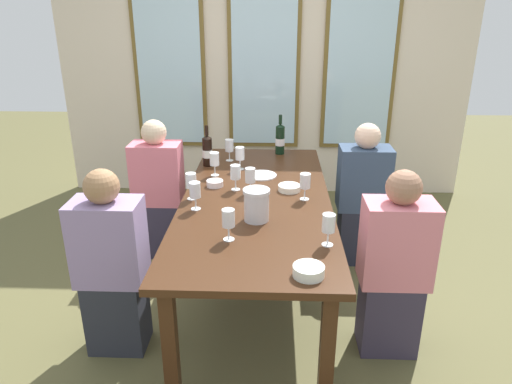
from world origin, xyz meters
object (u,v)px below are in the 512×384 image
wine_bottle_0 (280,139)px  wine_glass_8 (329,225)px  tasting_bowl_2 (289,188)px  wine_glass_5 (228,220)px  wine_glass_2 (235,173)px  seated_person_1 (394,269)px  wine_glass_0 (240,154)px  wine_glass_1 (191,181)px  wine_glass_9 (305,182)px  wine_glass_3 (250,176)px  dining_table (256,207)px  wine_bottle_1 (207,151)px  wine_glass_6 (214,160)px  wine_glass_7 (229,147)px  metal_pitcher (256,205)px  tasting_bowl_1 (309,271)px  seated_person_2 (159,193)px  seated_person_3 (362,198)px  wine_glass_4 (195,191)px  tasting_bowl_0 (215,183)px  seated_person_0 (112,268)px  white_plate_0 (261,175)px

wine_bottle_0 → wine_glass_8: size_ratio=1.89×
tasting_bowl_2 → wine_glass_5: wine_glass_5 is taller
wine_glass_2 → seated_person_1: (0.93, -0.64, -0.34)m
wine_glass_0 → wine_glass_1: same height
wine_glass_0 → wine_glass_9: same height
wine_glass_1 → wine_glass_3: bearing=17.1°
dining_table → wine_bottle_1: 0.77m
wine_glass_6 → wine_glass_8: size_ratio=1.00×
dining_table → wine_glass_7: 0.82m
metal_pitcher → wine_glass_6: (-0.33, 0.76, 0.02)m
tasting_bowl_1 → seated_person_2: (-1.07, 1.52, -0.24)m
wine_glass_1 → seated_person_3: bearing=25.6°
tasting_bowl_1 → tasting_bowl_2: 1.07m
wine_glass_4 → tasting_bowl_0: bearing=80.2°
wine_glass_2 → wine_glass_9: (0.45, -0.15, 0.00)m
metal_pitcher → tasting_bowl_2: size_ratio=1.27×
tasting_bowl_0 → wine_glass_9: 0.65m
tasting_bowl_2 → wine_glass_8: (0.18, -0.77, 0.10)m
seated_person_1 → seated_person_2: bearing=145.4°
tasting_bowl_1 → wine_glass_1: size_ratio=0.85×
wine_bottle_1 → wine_glass_4: bearing=-87.3°
metal_pitcher → wine_glass_9: bearing=47.7°
wine_glass_2 → seated_person_2: 0.85m
metal_pitcher → wine_glass_1: size_ratio=1.09×
seated_person_0 → wine_bottle_1: bearing=71.9°
seated_person_0 → wine_glass_0: bearing=59.9°
metal_pitcher → seated_person_1: size_ratio=0.17×
tasting_bowl_0 → seated_person_1: bearing=-32.9°
tasting_bowl_1 → wine_glass_0: 1.56m
wine_glass_5 → seated_person_3: (0.91, 1.13, -0.33)m
wine_glass_5 → seated_person_0: 0.75m
wine_glass_2 → white_plate_0: bearing=59.7°
wine_glass_1 → seated_person_1: size_ratio=0.16×
seated_person_2 → white_plate_0: bearing=-11.6°
wine_glass_8 → tasting_bowl_2: bearing=103.0°
wine_glass_6 → wine_glass_7: bearing=78.2°
wine_glass_3 → wine_glass_7: (-0.20, 0.70, -0.00)m
wine_glass_6 → seated_person_3: 1.16m
seated_person_1 → wine_bottle_0: bearing=113.0°
seated_person_2 → wine_glass_1: bearing=-58.8°
dining_table → wine_glass_6: 0.55m
wine_glass_3 → wine_glass_5: size_ratio=1.00×
wine_glass_5 → wine_glass_4: bearing=121.2°
dining_table → seated_person_2: (-0.79, 0.57, -0.14)m
wine_glass_9 → seated_person_0: size_ratio=0.16×
wine_glass_3 → seated_person_2: seated_person_2 is taller
white_plate_0 → wine_glass_3: (-0.06, -0.34, 0.11)m
wine_bottle_0 → wine_glass_0: 0.52m
wine_glass_7 → wine_glass_8: bearing=-65.6°
tasting_bowl_1 → seated_person_3: 1.58m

